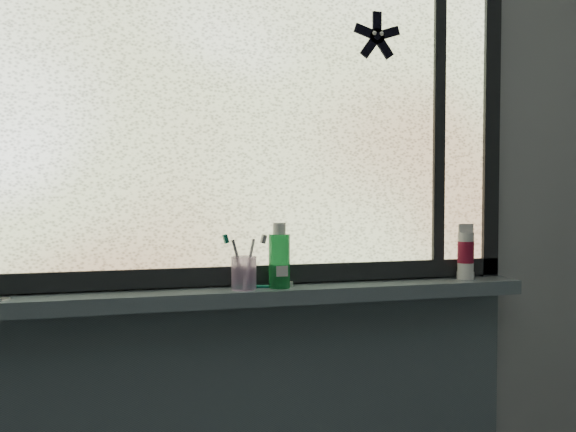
% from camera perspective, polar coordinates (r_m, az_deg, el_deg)
% --- Properties ---
extents(wall_back, '(3.00, 0.01, 2.50)m').
position_cam_1_polar(wall_back, '(1.78, -4.55, 1.27)').
color(wall_back, '#9EA3A8').
rests_on(wall_back, ground).
extents(windowsill, '(1.62, 0.14, 0.04)m').
position_cam_1_polar(windowsill, '(1.73, -4.05, -7.09)').
color(windowsill, slate).
rests_on(windowsill, wall_back).
extents(window_pane, '(1.50, 0.01, 1.00)m').
position_cam_1_polar(window_pane, '(1.77, -4.44, 10.35)').
color(window_pane, silver).
rests_on(window_pane, wall_back).
extents(frame_bottom, '(1.60, 0.03, 0.05)m').
position_cam_1_polar(frame_bottom, '(1.77, -4.37, -5.24)').
color(frame_bottom, black).
rests_on(frame_bottom, windowsill).
extents(frame_right, '(0.05, 0.03, 1.10)m').
position_cam_1_polar(frame_right, '(2.06, 17.52, 9.12)').
color(frame_right, black).
rests_on(frame_right, wall_back).
extents(frame_mullion, '(0.03, 0.03, 1.00)m').
position_cam_1_polar(frame_mullion, '(1.97, 13.20, 9.48)').
color(frame_mullion, black).
rests_on(frame_mullion, wall_back).
extents(starfish_sticker, '(0.15, 0.02, 0.15)m').
position_cam_1_polar(starfish_sticker, '(1.91, 7.91, 15.53)').
color(starfish_sticker, black).
rests_on(starfish_sticker, window_pane).
extents(toothbrush_cup, '(0.07, 0.07, 0.09)m').
position_cam_1_polar(toothbrush_cup, '(1.70, -3.95, -5.08)').
color(toothbrush_cup, '#D3AAE1').
rests_on(toothbrush_cup, windowsill).
extents(toothbrush_lying, '(0.18, 0.06, 0.01)m').
position_cam_1_polar(toothbrush_lying, '(1.73, -2.49, -6.20)').
color(toothbrush_lying, '#0D795D').
rests_on(toothbrush_lying, windowsill).
extents(mouthwash_bottle, '(0.06, 0.06, 0.14)m').
position_cam_1_polar(mouthwash_bottle, '(1.72, -0.78, -3.51)').
color(mouthwash_bottle, green).
rests_on(mouthwash_bottle, windowsill).
extents(cream_tube, '(0.06, 0.06, 0.12)m').
position_cam_1_polar(cream_tube, '(1.96, 15.52, -2.90)').
color(cream_tube, silver).
rests_on(cream_tube, windowsill).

